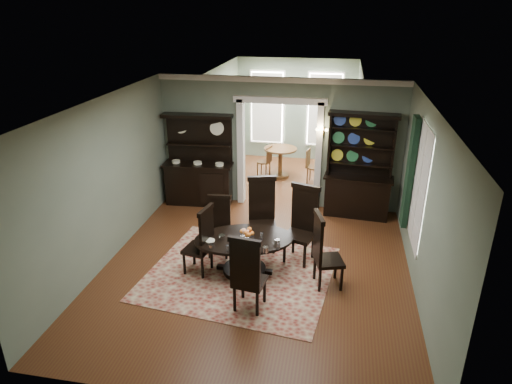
{
  "coord_description": "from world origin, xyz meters",
  "views": [
    {
      "loc": [
        1.32,
        -6.94,
        4.53
      ],
      "look_at": [
        -0.09,
        0.6,
        1.29
      ],
      "focal_mm": 32.0,
      "sensor_mm": 36.0,
      "label": 1
    }
  ],
  "objects_px": {
    "sideboard": "(199,173)",
    "welsh_dresser": "(358,180)",
    "dining_table": "(244,248)",
    "parlor_table": "(280,158)"
  },
  "relations": [
    {
      "from": "sideboard",
      "to": "welsh_dresser",
      "type": "distance_m",
      "value": 3.69
    },
    {
      "from": "dining_table",
      "to": "welsh_dresser",
      "type": "height_order",
      "value": "welsh_dresser"
    },
    {
      "from": "welsh_dresser",
      "to": "parlor_table",
      "type": "distance_m",
      "value": 2.91
    },
    {
      "from": "dining_table",
      "to": "sideboard",
      "type": "bearing_deg",
      "value": 104.54
    },
    {
      "from": "dining_table",
      "to": "welsh_dresser",
      "type": "xyz_separation_m",
      "value": [
        2.0,
        2.82,
        0.37
      ]
    },
    {
      "from": "dining_table",
      "to": "parlor_table",
      "type": "height_order",
      "value": "parlor_table"
    },
    {
      "from": "parlor_table",
      "to": "sideboard",
      "type": "bearing_deg",
      "value": -128.83
    },
    {
      "from": "dining_table",
      "to": "parlor_table",
      "type": "relative_size",
      "value": 2.25
    },
    {
      "from": "sideboard",
      "to": "parlor_table",
      "type": "distance_m",
      "value": 2.65
    },
    {
      "from": "sideboard",
      "to": "welsh_dresser",
      "type": "height_order",
      "value": "welsh_dresser"
    }
  ]
}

